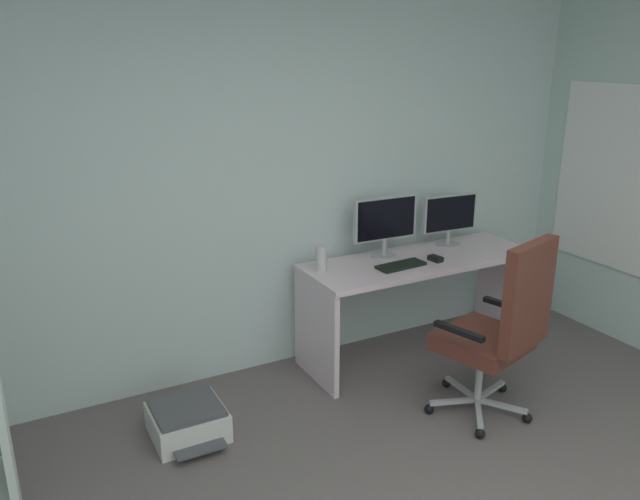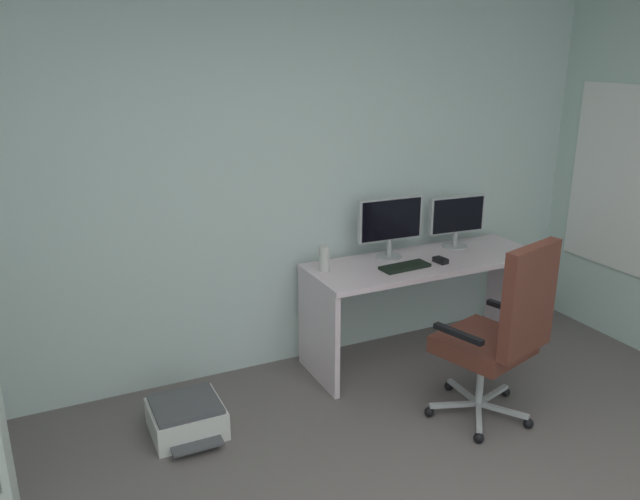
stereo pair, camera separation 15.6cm
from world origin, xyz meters
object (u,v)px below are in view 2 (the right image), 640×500
Objects in this scene: office_chair at (502,330)px; printer at (187,418)px; monitor_secondary at (457,217)px; desktop_speaker at (324,258)px; monitor_main at (390,222)px; computer_mouse at (441,260)px; keyboard at (405,267)px; desk at (424,284)px.

printer is (-1.66, 0.67, -0.50)m from office_chair.
desktop_speaker is (-1.08, -0.05, -0.14)m from monitor_secondary.
desktop_speaker is at bearing 17.27° from printer.
monitor_main reaches higher than monitor_secondary.
monitor_secondary is at bearing 2.52° from desktop_speaker.
desktop_speaker is at bearing 157.64° from computer_mouse.
office_chair is at bearing -83.87° from monitor_main.
monitor_main is at bearing 81.19° from keyboard.
monitor_main is 0.56m from monitor_secondary.
monitor_main is 1.41× the size of keyboard.
monitor_secondary is at bearing 18.16° from keyboard.
office_chair is 2.38× the size of printer.
monitor_secondary reaches higher than printer.
keyboard is 0.28m from computer_mouse.
monitor_main is 4.80× the size of computer_mouse.
monitor_secondary is at bearing 66.78° from office_chair.
monitor_main reaches higher than desk.
monitor_secondary is 0.44m from computer_mouse.
keyboard is 1.67m from printer.
monitor_secondary is at bearing 0.00° from monitor_main.
computer_mouse is (-0.30, -0.24, -0.21)m from monitor_secondary.
desk is at bearing 108.15° from computer_mouse.
monitor_secondary is 2.31m from printer.
computer_mouse reaches higher than printer.
office_chair reaches higher than desktop_speaker.
desktop_speaker is at bearing 172.44° from desk.
keyboard is at bearing -158.75° from desk.
keyboard is at bearing -158.11° from monitor_secondary.
desk reaches higher than printer.
office_chair is at bearing -113.22° from monitor_secondary.
desk is 3.81× the size of monitor_secondary.
desk is 0.22m from computer_mouse.
desktop_speaker reaches higher than computer_mouse.
computer_mouse is at bearing -14.18° from desktop_speaker.
keyboard reaches higher than printer.
printer is at bearing -178.71° from keyboard.
desktop_speaker is (-0.78, 0.20, 0.07)m from computer_mouse.
keyboard is (-0.02, -0.23, -0.25)m from monitor_main.
desktop_speaker reaches higher than desk.
monitor_secondary reaches higher than computer_mouse.
desk is 0.55m from monitor_secondary.
monitor_main is 1.01× the size of printer.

